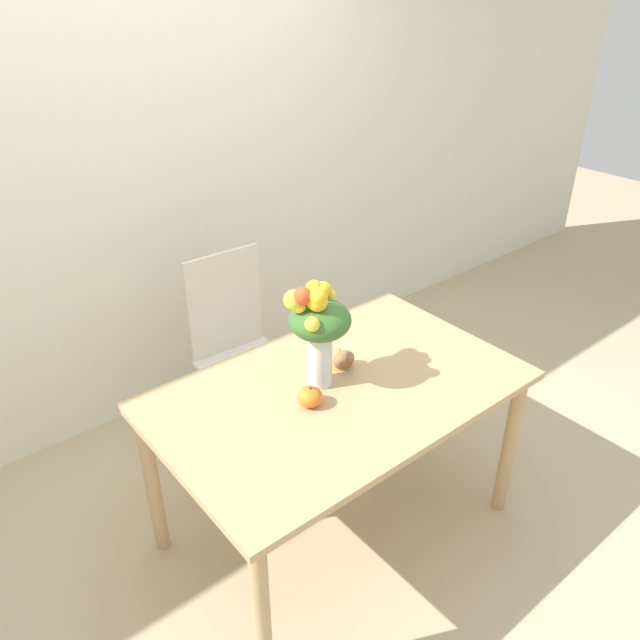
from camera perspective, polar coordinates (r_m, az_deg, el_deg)
name	(u,v)px	position (r m, az deg, el deg)	size (l,w,h in m)	color
ground_plane	(336,525)	(2.96, 1.49, -18.20)	(12.00, 12.00, 0.00)	tan
wall_back	(158,162)	(3.25, -14.62, 13.83)	(8.00, 0.06, 2.70)	silver
dining_table	(338,407)	(2.50, 1.69, -7.96)	(1.43, 0.90, 0.76)	tan
flower_vase	(318,324)	(2.32, -0.14, -0.38)	(0.27, 0.24, 0.44)	silver
pumpkin	(310,397)	(2.33, -0.91, -7.03)	(0.09, 0.09, 0.09)	orange
turkey_figurine	(341,358)	(2.54, 1.98, -3.47)	(0.10, 0.13, 0.08)	#936642
dining_chair_near_window	(240,351)	(3.15, -7.32, -2.85)	(0.44, 0.44, 1.00)	silver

